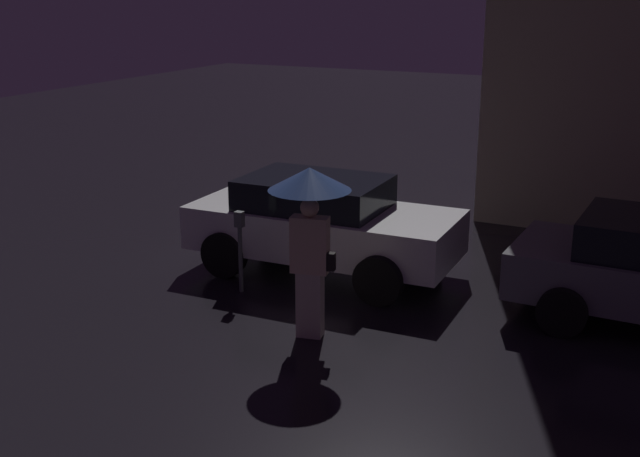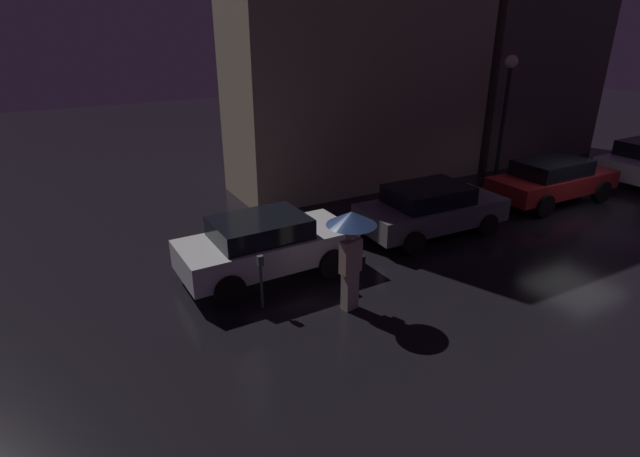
{
  "view_description": "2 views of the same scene",
  "coord_description": "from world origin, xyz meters",
  "px_view_note": "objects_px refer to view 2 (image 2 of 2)",
  "views": [
    {
      "loc": [
        -4.94,
        -9.04,
        4.17
      ],
      "look_at": [
        -9.38,
        0.0,
        1.12
      ],
      "focal_mm": 45.0,
      "sensor_mm": 36.0,
      "label": 1
    },
    {
      "loc": [
        -13.96,
        -8.34,
        5.51
      ],
      "look_at": [
        -9.02,
        0.51,
        1.27
      ],
      "focal_mm": 28.0,
      "sensor_mm": 36.0,
      "label": 2
    }
  ],
  "objects_px": {
    "parked_car_red": "(552,179)",
    "parking_meter": "(261,276)",
    "parked_car_white": "(266,245)",
    "pedestrian_with_umbrella": "(351,236)",
    "street_lamp_near": "(507,93)",
    "parked_car_grey": "(431,209)"
  },
  "relations": [
    {
      "from": "parked_car_white",
      "to": "parked_car_red",
      "type": "relative_size",
      "value": 0.9
    },
    {
      "from": "parked_car_red",
      "to": "parking_meter",
      "type": "distance_m",
      "value": 10.89
    },
    {
      "from": "parked_car_red",
      "to": "pedestrian_with_umbrella",
      "type": "relative_size",
      "value": 2.1
    },
    {
      "from": "pedestrian_with_umbrella",
      "to": "parked_car_white",
      "type": "bearing_deg",
      "value": -78.81
    },
    {
      "from": "parked_car_white",
      "to": "parking_meter",
      "type": "xyz_separation_m",
      "value": [
        -0.65,
        -1.27,
        -0.04
      ]
    },
    {
      "from": "parked_car_white",
      "to": "parking_meter",
      "type": "bearing_deg",
      "value": -118.47
    },
    {
      "from": "parked_car_white",
      "to": "parked_car_red",
      "type": "height_order",
      "value": "parked_car_white"
    },
    {
      "from": "parked_car_red",
      "to": "street_lamp_near",
      "type": "xyz_separation_m",
      "value": [
        0.33,
        2.6,
        2.42
      ]
    },
    {
      "from": "parked_car_grey",
      "to": "street_lamp_near",
      "type": "height_order",
      "value": "street_lamp_near"
    },
    {
      "from": "parked_car_white",
      "to": "parking_meter",
      "type": "relative_size",
      "value": 3.41
    },
    {
      "from": "parked_car_grey",
      "to": "parked_car_red",
      "type": "bearing_deg",
      "value": 2.81
    },
    {
      "from": "parked_car_grey",
      "to": "street_lamp_near",
      "type": "relative_size",
      "value": 0.94
    },
    {
      "from": "pedestrian_with_umbrella",
      "to": "parking_meter",
      "type": "relative_size",
      "value": 1.81
    },
    {
      "from": "parked_car_white",
      "to": "parked_car_red",
      "type": "xyz_separation_m",
      "value": [
        10.13,
        0.19,
        -0.01
      ]
    },
    {
      "from": "parking_meter",
      "to": "parked_car_red",
      "type": "bearing_deg",
      "value": 7.7
    },
    {
      "from": "parked_car_grey",
      "to": "pedestrian_with_umbrella",
      "type": "bearing_deg",
      "value": -149.34
    },
    {
      "from": "parking_meter",
      "to": "street_lamp_near",
      "type": "distance_m",
      "value": 12.09
    },
    {
      "from": "parking_meter",
      "to": "parked_car_grey",
      "type": "bearing_deg",
      "value": 13.47
    },
    {
      "from": "parked_car_red",
      "to": "pedestrian_with_umbrella",
      "type": "distance_m",
      "value": 9.57
    },
    {
      "from": "parked_car_grey",
      "to": "parking_meter",
      "type": "height_order",
      "value": "parked_car_grey"
    },
    {
      "from": "parked_car_white",
      "to": "parked_car_grey",
      "type": "distance_m",
      "value": 4.94
    },
    {
      "from": "parked_car_red",
      "to": "street_lamp_near",
      "type": "distance_m",
      "value": 3.56
    }
  ]
}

